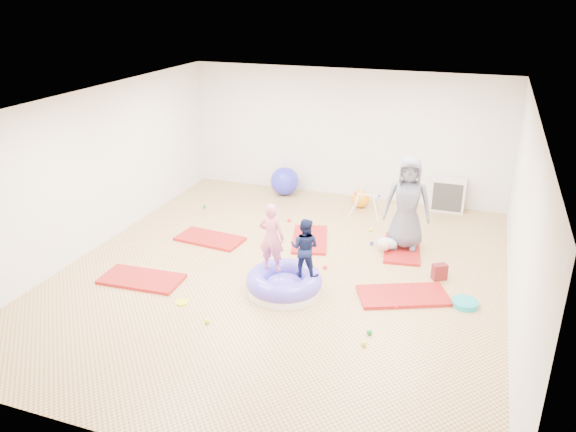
% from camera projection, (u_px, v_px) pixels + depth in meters
% --- Properties ---
extents(room, '(7.01, 8.01, 2.81)m').
position_uv_depth(room, '(282.00, 193.00, 8.70)').
color(room, tan).
rests_on(room, ground).
extents(gym_mat_front_left, '(1.33, 0.72, 0.05)m').
position_uv_depth(gym_mat_front_left, '(142.00, 279.00, 8.98)').
color(gym_mat_front_left, maroon).
rests_on(gym_mat_front_left, ground).
extents(gym_mat_mid_left, '(1.29, 0.73, 0.05)m').
position_uv_depth(gym_mat_mid_left, '(210.00, 239.00, 10.43)').
color(gym_mat_mid_left, maroon).
rests_on(gym_mat_mid_left, ground).
extents(gym_mat_center_back, '(0.92, 1.35, 0.05)m').
position_uv_depth(gym_mat_center_back, '(310.00, 239.00, 10.40)').
color(gym_mat_center_back, maroon).
rests_on(gym_mat_center_back, ground).
extents(gym_mat_right, '(1.49, 1.15, 0.06)m').
position_uv_depth(gym_mat_right, '(403.00, 296.00, 8.50)').
color(gym_mat_right, maroon).
rests_on(gym_mat_right, ground).
extents(gym_mat_rear_right, '(0.79, 1.32, 0.05)m').
position_uv_depth(gym_mat_rear_right, '(402.00, 249.00, 10.04)').
color(gym_mat_rear_right, maroon).
rests_on(gym_mat_rear_right, ground).
extents(inflatable_cushion, '(1.18, 1.18, 0.37)m').
position_uv_depth(inflatable_cushion, '(284.00, 283.00, 8.63)').
color(inflatable_cushion, white).
rests_on(inflatable_cushion, ground).
extents(child_pink, '(0.40, 0.26, 1.10)m').
position_uv_depth(child_pink, '(271.00, 234.00, 8.50)').
color(child_pink, '#D76886').
rests_on(child_pink, inflatable_cushion).
extents(child_navy, '(0.45, 0.36, 0.93)m').
position_uv_depth(child_navy, '(305.00, 245.00, 8.36)').
color(child_navy, '#0D1539').
rests_on(child_navy, inflatable_cushion).
extents(adult_caregiver, '(0.86, 0.61, 1.66)m').
position_uv_depth(adult_caregiver, '(407.00, 203.00, 9.76)').
color(adult_caregiver, '#565769').
rests_on(adult_caregiver, gym_mat_rear_right).
extents(infant, '(0.36, 0.37, 0.21)m').
position_uv_depth(infant, '(387.00, 244.00, 9.90)').
color(infant, silver).
rests_on(infant, gym_mat_rear_right).
extents(ball_pit_balls, '(4.59, 4.02, 0.07)m').
position_uv_depth(ball_pit_balls, '(318.00, 266.00, 9.39)').
color(ball_pit_balls, '#117F2C').
rests_on(ball_pit_balls, ground).
extents(exercise_ball_blue, '(0.63, 0.63, 0.63)m').
position_uv_depth(exercise_ball_blue, '(285.00, 181.00, 12.62)').
color(exercise_ball_blue, '#2A2CD1').
rests_on(exercise_ball_blue, ground).
extents(exercise_ball_orange, '(0.38, 0.38, 0.38)m').
position_uv_depth(exercise_ball_orange, '(361.00, 199.00, 11.93)').
color(exercise_ball_orange, orange).
rests_on(exercise_ball_orange, ground).
extents(infant_play_gym, '(0.64, 0.60, 0.49)m').
position_uv_depth(infant_play_gym, '(367.00, 202.00, 11.39)').
color(infant_play_gym, silver).
rests_on(infant_play_gym, ground).
extents(cube_shelf, '(0.69, 0.34, 0.69)m').
position_uv_depth(cube_shelf, '(448.00, 195.00, 11.69)').
color(cube_shelf, silver).
rests_on(cube_shelf, ground).
extents(balance_disc, '(0.38, 0.38, 0.08)m').
position_uv_depth(balance_disc, '(465.00, 303.00, 8.27)').
color(balance_disc, '#17A0AA').
rests_on(balance_disc, ground).
extents(backpack, '(0.27, 0.24, 0.26)m').
position_uv_depth(backpack, '(439.00, 272.00, 8.99)').
color(backpack, '#A41214').
rests_on(backpack, ground).
extents(yellow_toy, '(0.18, 0.18, 0.03)m').
position_uv_depth(yellow_toy, '(182.00, 302.00, 8.34)').
color(yellow_toy, '#EFFB18').
rests_on(yellow_toy, ground).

